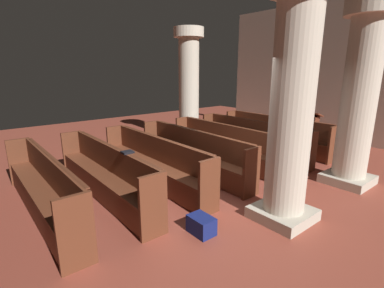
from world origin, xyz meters
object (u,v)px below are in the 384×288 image
at_px(pew_row_5, 105,171).
at_px(lectern, 312,132).
at_px(pew_row_1, 252,138).
at_px(hymn_book, 127,152).
at_px(pew_row_4, 154,160).
at_px(pillar_aisle_side, 360,94).
at_px(pew_row_0, 275,132).
at_px(pew_row_3, 193,151).
at_px(pew_row_2, 225,144).
at_px(pillar_far_side, 189,84).
at_px(pew_row_6, 42,185).
at_px(kneeler_box_navy, 201,225).
at_px(pillar_aisle_rear, 292,103).

xyz_separation_m(pew_row_5, lectern, (0.56, 6.39, -0.06)).
bearing_deg(pew_row_1, hymn_book, -81.48).
distance_m(pew_row_4, hymn_book, 1.16).
xyz_separation_m(pew_row_1, pillar_aisle_side, (2.58, 0.00, 1.36)).
height_order(pew_row_0, pew_row_3, same).
distance_m(pew_row_2, pillar_aisle_side, 3.11).
bearing_deg(pew_row_0, pew_row_4, -90.00).
height_order(pew_row_0, pew_row_2, same).
bearing_deg(pillar_far_side, pew_row_6, -63.54).
relative_size(pillar_aisle_side, hymn_book, 19.06).
bearing_deg(pillar_aisle_side, hymn_book, -116.03).
bearing_deg(lectern, pew_row_1, -104.39).
bearing_deg(pew_row_3, pew_row_2, 90.00).
bearing_deg(pew_row_4, hymn_book, -55.29).
relative_size(pew_row_0, pillar_aisle_side, 0.98).
xyz_separation_m(pew_row_0, pew_row_1, (0.00, -1.06, 0.00)).
bearing_deg(pew_row_1, kneeler_box_navy, -60.43).
height_order(pew_row_3, pew_row_5, same).
relative_size(pew_row_5, pillar_aisle_rear, 0.98).
distance_m(pillar_aisle_rear, kneeler_box_navy, 2.22).
xyz_separation_m(pew_row_6, pillar_aisle_side, (2.58, 5.29, 1.36)).
relative_size(pew_row_2, pew_row_6, 1.00).
bearing_deg(lectern, pew_row_2, -99.78).
xyz_separation_m(pew_row_2, pew_row_6, (0.00, -4.23, 0.00)).
bearing_deg(pew_row_0, lectern, 63.38).
bearing_deg(pillar_far_side, pew_row_5, -57.87).
bearing_deg(pillar_aisle_side, pew_row_2, -157.71).
distance_m(pew_row_4, pew_row_6, 2.11).
xyz_separation_m(pillar_aisle_side, pillar_far_side, (-5.12, -0.20, 0.00)).
xyz_separation_m(pew_row_4, hymn_book, (0.61, -0.88, 0.47)).
relative_size(pew_row_0, pew_row_4, 1.00).
relative_size(pew_row_5, lectern, 3.26).
distance_m(pew_row_3, hymn_book, 2.08).
bearing_deg(pillar_aisle_rear, kneeler_box_navy, -111.30).
distance_m(pew_row_0, lectern, 1.24).
bearing_deg(pew_row_0, pillar_aisle_rear, -52.98).
xyz_separation_m(pew_row_1, pew_row_2, (0.00, -1.06, 0.00)).
relative_size(pew_row_2, lectern, 3.26).
relative_size(pillar_aisle_side, lectern, 3.32).
bearing_deg(pillar_aisle_side, pew_row_0, 157.80).
height_order(pew_row_2, kneeler_box_navy, pew_row_2).
xyz_separation_m(pew_row_3, pew_row_6, (0.00, -3.17, 0.00)).
distance_m(pew_row_0, pew_row_4, 4.23).
height_order(pillar_aisle_side, pillar_far_side, same).
relative_size(pew_row_5, pew_row_6, 1.00).
bearing_deg(pillar_far_side, pew_row_4, -49.60).
xyz_separation_m(pew_row_5, pillar_aisle_side, (2.58, 4.23, 1.36)).
bearing_deg(pew_row_1, pew_row_4, -90.00).
height_order(pillar_far_side, lectern, pillar_far_side).
relative_size(pew_row_6, hymn_book, 18.74).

